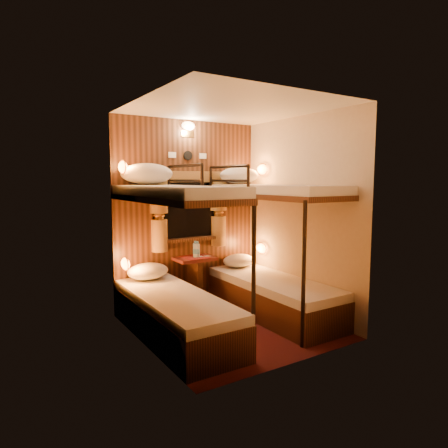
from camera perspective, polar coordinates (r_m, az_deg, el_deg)
floor at (r=4.62m, az=0.97°, el=-14.45°), size 2.10×2.10×0.00m
ceiling at (r=4.39m, az=1.03°, el=16.31°), size 2.10×2.10×0.00m
wall_back at (r=5.25m, az=-5.27°, el=1.50°), size 2.40×0.00×2.40m
wall_front at (r=3.52m, az=10.38°, el=-0.97°), size 2.40×0.00×2.40m
wall_left at (r=3.89m, az=-11.43°, el=-0.29°), size 0.00×2.40×2.40m
wall_right at (r=4.96m, az=10.73°, el=1.13°), size 0.00×2.40×2.40m
back_panel at (r=5.24m, az=-5.20°, el=1.49°), size 2.00×0.03×2.40m
bunk_left at (r=4.21m, az=-7.04°, el=-8.61°), size 0.72×1.90×1.82m
bunk_right at (r=4.88m, az=6.96°, el=-6.51°), size 0.72×1.90×1.82m
window at (r=5.21m, az=-5.05°, el=1.26°), size 1.00×0.12×0.79m
curtains at (r=5.18m, az=-4.89°, el=2.15°), size 1.10×0.22×1.00m
back_fixtures at (r=5.22m, az=-5.14°, el=12.98°), size 0.54×0.09×0.48m
reading_lamps at (r=4.94m, az=-3.44°, el=1.68°), size 2.00×0.20×1.25m
table at (r=5.20m, az=-4.18°, el=-7.30°), size 0.50×0.34×0.66m
bottle_left at (r=5.13m, az=-4.13°, el=-3.78°), size 0.06×0.06×0.21m
bottle_right at (r=5.12m, az=-3.82°, el=-3.81°), size 0.06×0.06×0.21m
sachet_a at (r=5.17m, az=-3.52°, el=-4.68°), size 0.09×0.06×0.01m
sachet_b at (r=5.20m, az=-2.47°, el=-4.61°), size 0.09×0.07×0.01m
pillow_lower_left at (r=4.87m, az=-10.80°, el=-6.65°), size 0.50×0.36×0.20m
pillow_lower_right at (r=5.47m, az=2.07°, el=-5.23°), size 0.45×0.32×0.18m
pillow_upper_left at (r=4.72m, az=-10.95°, el=7.07°), size 0.62×0.44×0.24m
pillow_upper_right at (r=5.35m, az=2.18°, el=6.95°), size 0.56×0.40×0.22m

